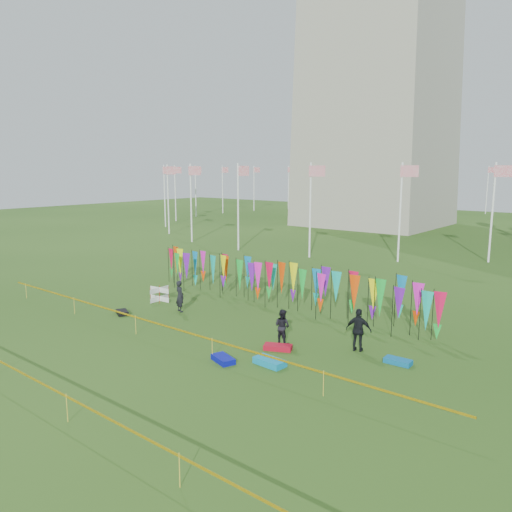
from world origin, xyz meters
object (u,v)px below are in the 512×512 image
Objects in this scene: person_left at (180,296)px; person_right at (359,330)px; kite_bag_teal at (398,361)px; box_kite at (160,294)px; person_mid at (282,326)px; kite_bag_turquoise at (270,362)px; kite_bag_blue at (223,359)px; kite_bag_red at (278,347)px; kite_bag_black at (122,312)px.

person_right is (10.09, 0.72, 0.07)m from person_left.
person_left is 1.63× the size of kite_bag_teal.
person_mid is at bearing -7.18° from box_kite.
kite_bag_turquoise is at bearing -139.49° from kite_bag_teal.
kite_bag_turquoise is 1.85m from kite_bag_blue.
person_right is 1.72× the size of kite_bag_blue.
kite_bag_red is at bearing -174.91° from person_left.
person_left is at bearing 48.95° from kite_bag_black.
kite_bag_black is (0.54, -2.96, -0.31)m from box_kite.
kite_bag_teal is at bearing 37.52° from kite_bag_blue.
person_right is at bearing 0.07° from box_kite.
kite_bag_teal is at bearing -167.92° from person_mid.
person_mid is at bearing 115.23° from kite_bag_turquoise.
kite_bag_red is (9.92, -1.98, -0.30)m from box_kite.
kite_bag_turquoise is at bearing -18.21° from box_kite.
person_right is 4.09m from kite_bag_turquoise.
kite_bag_red reaches higher than kite_bag_black.
box_kite is 0.78× the size of kite_bag_blue.
person_mid is at bearing -168.98° from kite_bag_teal.
box_kite is at bearing 178.99° from kite_bag_teal.
box_kite reaches higher than kite_bag_red.
person_right is at bearing 51.31° from kite_bag_blue.
person_left is at bearing 170.24° from kite_bag_red.
person_right is 1.45× the size of kite_bag_turquoise.
kite_bag_turquoise is 5.00m from kite_bag_teal.
box_kite is 9.65m from person_mid.
kite_bag_teal is (5.41, 4.16, -0.01)m from kite_bag_blue.
person_mid is at bearing 10.98° from kite_bag_black.
person_left reaches higher than kite_bag_turquoise.
person_left is (2.50, -0.71, 0.43)m from box_kite.
person_left is 1.44× the size of kite_bag_red.
person_left is 8.65m from kite_bag_turquoise.
kite_bag_blue reaches higher than kite_bag_red.
person_left is 11.99m from kite_bag_teal.
person_left reaches higher than kite_bag_black.
person_right is 1.56× the size of kite_bag_red.
person_left is 1.11× the size of person_mid.
kite_bag_teal is (3.80, 3.25, -0.03)m from kite_bag_turquoise.
kite_bag_red is (0.35, -0.78, -0.65)m from person_mid.
kite_bag_red is 1.13× the size of kite_bag_teal.
kite_bag_turquoise is at bearing 45.14° from person_right.
kite_bag_teal is at bearing 20.83° from kite_bag_red.
kite_bag_blue is at bearing 35.25° from person_right.
kite_bag_turquoise is 1.08× the size of kite_bag_red.
kite_bag_red reaches higher than kite_bag_teal.
person_mid reaches higher than box_kite.
kite_bag_blue is (9.04, -4.41, -0.30)m from box_kite.
person_mid is 2.62m from kite_bag_turquoise.
kite_bag_blue is 1.20× the size of kite_bag_black.
person_left reaches higher than kite_bag_teal.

